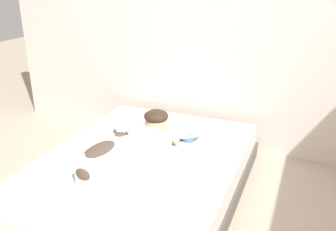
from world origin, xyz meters
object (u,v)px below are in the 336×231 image
at_px(pillow, 173,129).
at_px(cell_phone, 146,159).
at_px(person_lying, 136,148).
at_px(dog, 104,157).
at_px(bed, 141,176).
at_px(coffee_cup, 189,137).

xyz_separation_m(pillow, cell_phone, (-0.02, -0.49, -0.05)).
xyz_separation_m(person_lying, cell_phone, (0.06, 0.04, -0.10)).
bearing_deg(dog, person_lying, 55.25).
distance_m(bed, pillow, 0.54).
relative_size(dog, cell_phone, 4.11).
relative_size(bed, coffee_cup, 15.85).
height_order(person_lying, dog, person_lying).
bearing_deg(person_lying, coffee_cup, 61.78).
bearing_deg(bed, pillow, 81.83).
bearing_deg(cell_phone, coffee_cup, 65.37).
bearing_deg(coffee_cup, cell_phone, -114.63).
bearing_deg(pillow, dog, -107.04).
bearing_deg(pillow, person_lying, -98.72).
xyz_separation_m(dog, cell_phone, (0.20, 0.25, -0.10)).
relative_size(pillow, dog, 0.90).
xyz_separation_m(bed, coffee_cup, (0.24, 0.42, 0.20)).
bearing_deg(person_lying, dog, -124.75).
xyz_separation_m(bed, person_lying, (-0.01, -0.05, 0.27)).
distance_m(pillow, cell_phone, 0.49).
height_order(bed, dog, dog).
height_order(pillow, cell_phone, pillow).
distance_m(coffee_cup, cell_phone, 0.46).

